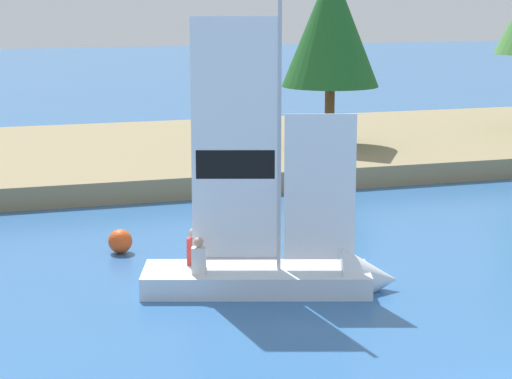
% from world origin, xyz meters
% --- Properties ---
extents(shore_bank, '(80.00, 12.87, 0.66)m').
position_xyz_m(shore_bank, '(0.00, 22.89, 0.33)').
color(shore_bank, '#897A56').
rests_on(shore_bank, ground).
extents(shoreline_tree_centre, '(3.36, 3.36, 6.21)m').
position_xyz_m(shoreline_tree_centre, '(4.41, 21.01, 4.77)').
color(shoreline_tree_centre, brown).
rests_on(shoreline_tree_centre, shore_bank).
extents(sailboat, '(5.28, 2.91, 6.29)m').
position_xyz_m(sailboat, '(-1.86, 7.32, 0.43)').
color(sailboat, silver).
rests_on(sailboat, ground).
extents(channel_buoy, '(0.55, 0.55, 0.55)m').
position_xyz_m(channel_buoy, '(-4.73, 11.26, 0.28)').
color(channel_buoy, '#E54C19').
rests_on(channel_buoy, ground).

